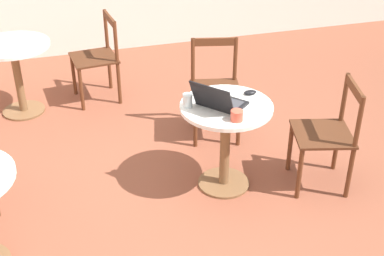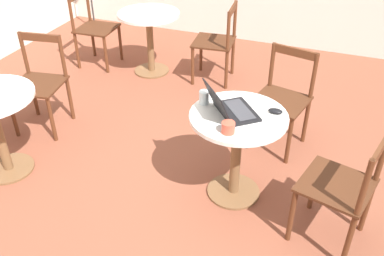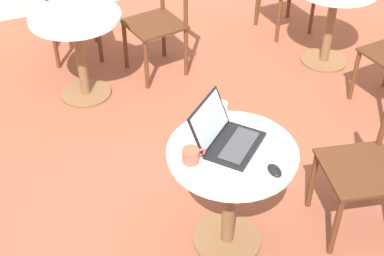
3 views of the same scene
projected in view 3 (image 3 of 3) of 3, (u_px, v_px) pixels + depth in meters
name	position (u px, v px, depth m)	size (l,w,h in m)	color
ground_plane	(187.00, 223.00, 3.30)	(16.00, 16.00, 0.00)	brown
cafe_table_near	(231.00, 176.00, 2.87)	(0.69, 0.69, 0.71)	brown
cafe_table_mid	(333.00, 7.00, 4.46)	(0.69, 0.69, 0.71)	brown
cafe_table_far	(78.00, 37.00, 4.06)	(0.69, 0.69, 0.71)	brown
chair_near_right	(368.00, 170.00, 3.03)	(0.51, 0.51, 0.86)	#562D19
chair_far_right	(159.00, 24.00, 4.40)	(0.49, 0.49, 0.86)	#562D19
chair_far_back	(72.00, 7.00, 4.64)	(0.48, 0.48, 0.86)	#562D19
laptop	(227.00, 137.00, 2.76)	(0.45, 0.45, 0.22)	black
mouse	(275.00, 170.00, 2.61)	(0.06, 0.10, 0.03)	black
mug	(191.00, 156.00, 2.66)	(0.12, 0.09, 0.08)	#C64C38
drinking_glass	(221.00, 111.00, 2.94)	(0.07, 0.07, 0.10)	silver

